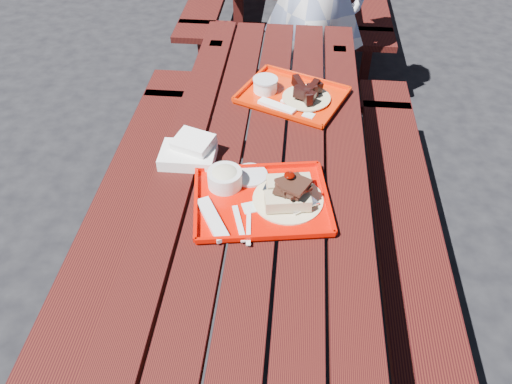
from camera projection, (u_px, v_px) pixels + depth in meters
ground at (259, 302)px, 2.23m from camera, size 60.00×60.00×0.00m
picnic_table_near at (260, 215)px, 1.84m from camera, size 1.41×2.40×0.75m
near_tray at (261, 192)px, 1.61m from camera, size 0.48×0.40×0.14m
far_tray at (290, 94)px, 2.06m from camera, size 0.49×0.44×0.07m
white_cloth at (190, 152)px, 1.76m from camera, size 0.19×0.17×0.08m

